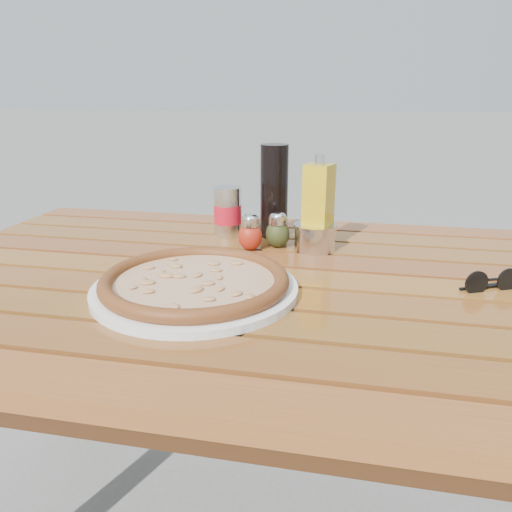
% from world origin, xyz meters
% --- Properties ---
extents(table, '(1.40, 0.90, 0.75)m').
position_xyz_m(table, '(0.00, -0.00, 0.67)').
color(table, '#371E0C').
rests_on(table, ground).
extents(plate, '(0.37, 0.37, 0.01)m').
position_xyz_m(plate, '(-0.08, -0.11, 0.76)').
color(plate, white).
rests_on(plate, table).
extents(pizza, '(0.41, 0.41, 0.03)m').
position_xyz_m(pizza, '(-0.08, -0.11, 0.77)').
color(pizza, beige).
rests_on(pizza, plate).
extents(pepper_shaker, '(0.06, 0.06, 0.08)m').
position_xyz_m(pepper_shaker, '(-0.04, 0.15, 0.79)').
color(pepper_shaker, red).
rests_on(pepper_shaker, table).
extents(oregano_shaker, '(0.06, 0.06, 0.08)m').
position_xyz_m(oregano_shaker, '(0.02, 0.18, 0.79)').
color(oregano_shaker, '#3A4019').
rests_on(oregano_shaker, table).
extents(dark_bottle, '(0.07, 0.07, 0.22)m').
position_xyz_m(dark_bottle, '(-0.01, 0.27, 0.86)').
color(dark_bottle, black).
rests_on(dark_bottle, table).
extents(soda_can, '(0.07, 0.07, 0.12)m').
position_xyz_m(soda_can, '(-0.12, 0.25, 0.81)').
color(soda_can, silver).
rests_on(soda_can, table).
extents(olive_oil_cruet, '(0.07, 0.07, 0.21)m').
position_xyz_m(olive_oil_cruet, '(0.10, 0.18, 0.85)').
color(olive_oil_cruet, gold).
rests_on(olive_oil_cruet, table).
extents(parmesan_tin, '(0.12, 0.12, 0.07)m').
position_xyz_m(parmesan_tin, '(0.10, 0.18, 0.78)').
color(parmesan_tin, silver).
rests_on(parmesan_tin, table).
extents(sunglasses, '(0.11, 0.07, 0.04)m').
position_xyz_m(sunglasses, '(0.43, 0.00, 0.77)').
color(sunglasses, black).
rests_on(sunglasses, table).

